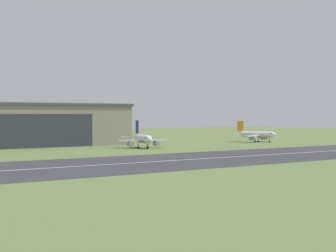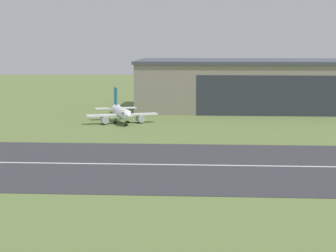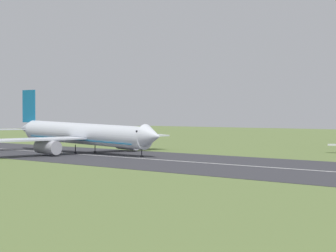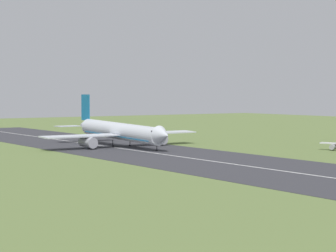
% 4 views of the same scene
% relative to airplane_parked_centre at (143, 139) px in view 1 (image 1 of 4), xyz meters
% --- Properties ---
extents(runway_strip, '(441.35, 43.72, 0.06)m').
position_rel_airplane_parked_centre_xyz_m(runway_strip, '(-44.66, -49.99, -2.89)').
color(runway_strip, '#333338').
rests_on(runway_strip, ground_plane).
extents(runway_centreline, '(397.22, 0.70, 0.01)m').
position_rel_airplane_parked_centre_xyz_m(runway_centreline, '(-44.66, -49.99, -2.85)').
color(runway_centreline, silver).
rests_on(runway_centreline, runway_strip).
extents(hangar_building, '(87.61, 35.64, 14.81)m').
position_rel_airplane_parked_centre_xyz_m(hangar_building, '(-30.73, 39.67, 4.50)').
color(hangar_building, gray).
rests_on(hangar_building, ground_plane).
extents(airplane_parked_centre, '(16.81, 18.87, 8.96)m').
position_rel_airplane_parked_centre_xyz_m(airplane_parked_centre, '(0.00, 0.00, 0.00)').
color(airplane_parked_centre, white).
rests_on(airplane_parked_centre, ground_plane).
extents(airplane_parked_east, '(21.40, 18.42, 8.33)m').
position_rel_airplane_parked_centre_xyz_m(airplane_parked_east, '(62.74, 7.13, 0.01)').
color(airplane_parked_east, silver).
rests_on(airplane_parked_east, ground_plane).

